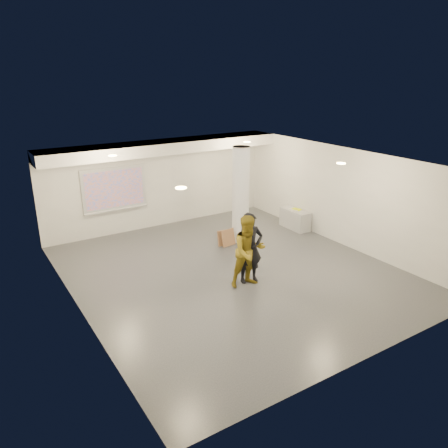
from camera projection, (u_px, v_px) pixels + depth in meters
floor at (232, 272)px, 11.77m from camera, size 8.00×9.00×0.01m
ceiling at (233, 162)px, 10.77m from camera, size 8.00×9.00×0.01m
wall_back at (160, 183)px, 14.85m from camera, size 8.00×0.01×3.00m
wall_front at (373, 289)px, 7.69m from camera, size 8.00×0.01×3.00m
wall_left at (75, 252)px, 9.25m from camera, size 0.01×9.00×3.00m
wall_right at (342, 197)px, 13.30m from camera, size 0.01×9.00×3.00m
soffit_band at (165, 147)px, 13.98m from camera, size 8.00×1.10×0.36m
downlight_nw at (113, 156)px, 11.66m from camera, size 0.22×0.22×0.02m
downlight_ne at (247, 142)px, 13.88m from camera, size 0.22×0.22×0.02m
downlight_sw at (181, 188)px, 8.47m from camera, size 0.22×0.22×0.02m
downlight_se at (341, 163)px, 10.70m from camera, size 0.22×0.22×0.02m
column at (241, 195)px, 13.46m from camera, size 0.52×0.52×3.00m
projection_screen at (114, 189)px, 14.00m from camera, size 2.10×0.13×1.42m
credenza at (295, 219)px, 14.91m from camera, size 0.48×1.13×0.66m
papers_stack at (295, 209)px, 14.83m from camera, size 0.36×0.42×0.02m
postit_pad at (296, 209)px, 14.82m from camera, size 0.29×0.34×0.03m
cardboard_back at (228, 238)px, 13.46m from camera, size 0.49×0.21×0.52m
cardboard_front at (224, 238)px, 13.49m from camera, size 0.45×0.17×0.49m
woman at (250, 248)px, 10.96m from camera, size 0.74×0.55×1.83m
man at (249, 251)px, 10.75m from camera, size 0.97×0.80×1.84m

